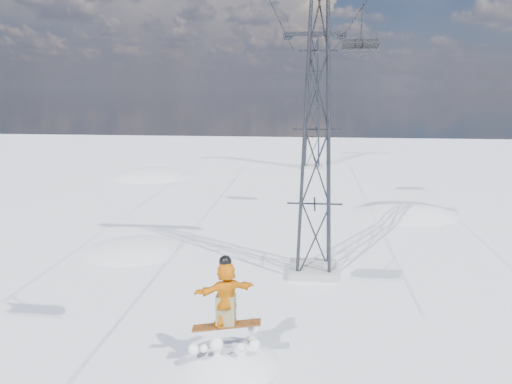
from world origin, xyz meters
TOP-DOWN VIEW (x-y plane):
  - snow_terrain at (-4.77, 21.24)m, footprint 39.00×37.00m
  - lift_tower_near at (0.80, 8.00)m, footprint 5.20×1.80m
  - lift_tower_far at (0.80, 33.00)m, footprint 5.20×1.80m
  - haul_cables at (0.80, 19.50)m, footprint 4.46×51.00m
  - lift_chair_mid at (3.00, 16.19)m, footprint 1.83×0.53m

SIDE VIEW (x-z plane):
  - snow_terrain at x=-4.77m, z-range -20.59..1.41m
  - lift_tower_near at x=0.80m, z-range -0.24..11.18m
  - lift_tower_far at x=0.80m, z-range -0.24..11.18m
  - lift_chair_mid at x=3.00m, z-range 7.89..10.17m
  - haul_cables at x=0.80m, z-range 10.82..10.88m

